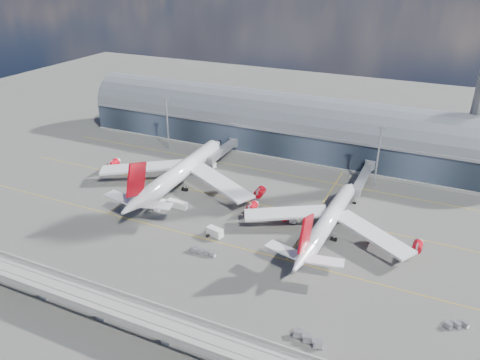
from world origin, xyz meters
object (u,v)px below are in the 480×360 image
at_px(service_truck_3, 295,217).
at_px(floodlight_mast_right, 378,155).
at_px(service_truck_1, 215,232).
at_px(service_truck_0, 160,205).
at_px(airliner_right, 328,222).
at_px(cargo_train_2, 457,325).
at_px(cargo_train_0, 203,252).
at_px(floodlight_mast_left, 167,122).
at_px(airliner_left, 179,173).
at_px(service_truck_5, 211,164).
at_px(cargo_train_1, 308,339).
at_px(service_truck_4, 343,216).
at_px(service_truck_2, 177,205).

bearing_deg(service_truck_3, floodlight_mast_right, 59.64).
bearing_deg(service_truck_1, service_truck_0, 85.99).
bearing_deg(airliner_right, cargo_train_2, -32.57).
bearing_deg(cargo_train_0, floodlight_mast_left, 41.87).
height_order(airliner_left, service_truck_0, airliner_left).
relative_size(service_truck_0, cargo_train_2, 1.00).
distance_m(floodlight_mast_left, service_truck_5, 34.05).
relative_size(floodlight_mast_right, service_truck_5, 4.33).
distance_m(airliner_right, service_truck_1, 38.25).
xyz_separation_m(airliner_left, airliner_right, (64.66, -10.26, -1.39)).
xyz_separation_m(service_truck_0, cargo_train_1, (70.74, -41.59, -0.38)).
height_order(airliner_right, cargo_train_2, airliner_right).
bearing_deg(service_truck_1, airliner_left, 61.70).
height_order(service_truck_4, service_truck_5, service_truck_5).
bearing_deg(airliner_right, cargo_train_1, -77.93).
bearing_deg(cargo_train_1, service_truck_1, 38.69).
relative_size(service_truck_5, cargo_train_2, 0.93).
relative_size(airliner_right, service_truck_0, 9.90).
xyz_separation_m(airliner_right, service_truck_1, (-34.18, -16.79, -3.59)).
bearing_deg(service_truck_0, floodlight_mast_right, 35.42).
xyz_separation_m(cargo_train_1, cargo_train_2, (33.07, 20.91, -0.21)).
height_order(floodlight_mast_left, airliner_right, floodlight_mast_left).
bearing_deg(floodlight_mast_left, floodlight_mast_right, 0.00).
distance_m(floodlight_mast_left, service_truck_1, 86.18).
relative_size(service_truck_1, service_truck_4, 1.28).
height_order(service_truck_1, service_truck_4, service_truck_1).
bearing_deg(airliner_left, service_truck_0, -82.72).
bearing_deg(cargo_train_2, airliner_right, 85.39).
bearing_deg(cargo_train_2, service_truck_0, 108.64).
height_order(floodlight_mast_right, service_truck_5, floodlight_mast_right).
bearing_deg(airliner_right, floodlight_mast_right, 82.52).
distance_m(service_truck_4, cargo_train_0, 53.47).
distance_m(service_truck_4, cargo_train_1, 62.68).
xyz_separation_m(airliner_left, service_truck_2, (8.50, -15.39, -5.08)).
distance_m(floodlight_mast_left, cargo_train_0, 95.17).
xyz_separation_m(floodlight_mast_left, service_truck_3, (79.25, -40.75, -12.14)).
bearing_deg(service_truck_2, service_truck_3, -73.11).
distance_m(airliner_left, cargo_train_1, 95.10).
bearing_deg(service_truck_0, airliner_left, 96.32).
bearing_deg(service_truck_3, airliner_right, -23.48).
height_order(airliner_right, service_truck_2, airliner_right).
xyz_separation_m(floodlight_mast_left, cargo_train_1, (101.32, -95.34, -12.66)).
relative_size(floodlight_mast_left, service_truck_5, 4.33).
relative_size(service_truck_3, cargo_train_1, 0.72).
xyz_separation_m(floodlight_mast_right, cargo_train_1, (1.32, -95.34, -12.66)).
height_order(service_truck_0, cargo_train_1, service_truck_0).
relative_size(airliner_left, airliner_right, 1.19).
relative_size(airliner_right, service_truck_2, 7.60).
distance_m(floodlight_mast_left, service_truck_4, 101.22).
xyz_separation_m(floodlight_mast_right, service_truck_4, (-5.10, -33.00, -12.29)).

